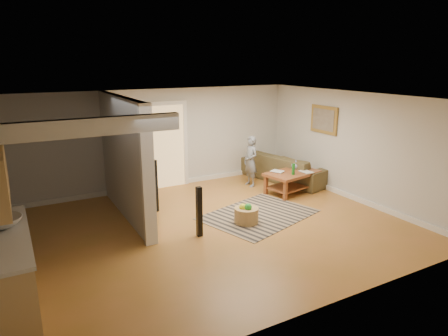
{
  "coord_description": "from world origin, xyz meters",
  "views": [
    {
      "loc": [
        -3.21,
        -6.43,
        3.16
      ],
      "look_at": [
        0.48,
        0.27,
        1.1
      ],
      "focal_mm": 32.0,
      "sensor_mm": 36.0,
      "label": 1
    }
  ],
  "objects_px": {
    "speaker_left": "(199,212)",
    "coffee_table": "(292,176)",
    "sofa": "(285,180)",
    "tv_console": "(141,178)",
    "toddler": "(139,194)",
    "toy_basket": "(246,214)",
    "child": "(250,186)",
    "speaker_right": "(154,186)"
  },
  "relations": [
    {
      "from": "speaker_left",
      "to": "coffee_table",
      "type": "bearing_deg",
      "value": 22.12
    },
    {
      "from": "sofa",
      "to": "tv_console",
      "type": "bearing_deg",
      "value": 76.71
    },
    {
      "from": "speaker_left",
      "to": "toddler",
      "type": "bearing_deg",
      "value": 96.17
    },
    {
      "from": "coffee_table",
      "to": "toy_basket",
      "type": "relative_size",
      "value": 3.02
    },
    {
      "from": "coffee_table",
      "to": "child",
      "type": "bearing_deg",
      "value": 123.49
    },
    {
      "from": "speaker_right",
      "to": "child",
      "type": "height_order",
      "value": "speaker_right"
    },
    {
      "from": "speaker_left",
      "to": "toddler",
      "type": "height_order",
      "value": "speaker_left"
    },
    {
      "from": "sofa",
      "to": "toddler",
      "type": "xyz_separation_m",
      "value": [
        -3.87,
        0.78,
        0.0
      ]
    },
    {
      "from": "coffee_table",
      "to": "child",
      "type": "distance_m",
      "value": 1.2
    },
    {
      "from": "child",
      "to": "speaker_left",
      "type": "bearing_deg",
      "value": -50.06
    },
    {
      "from": "sofa",
      "to": "tv_console",
      "type": "xyz_separation_m",
      "value": [
        -4.04,
        -0.05,
        0.66
      ]
    },
    {
      "from": "speaker_right",
      "to": "speaker_left",
      "type": "bearing_deg",
      "value": -101.78
    },
    {
      "from": "speaker_right",
      "to": "tv_console",
      "type": "bearing_deg",
      "value": 84.33
    },
    {
      "from": "sofa",
      "to": "toddler",
      "type": "distance_m",
      "value": 3.95
    },
    {
      "from": "child",
      "to": "toddler",
      "type": "bearing_deg",
      "value": -105.96
    },
    {
      "from": "coffee_table",
      "to": "tv_console",
      "type": "distance_m",
      "value": 3.67
    },
    {
      "from": "sofa",
      "to": "coffee_table",
      "type": "relative_size",
      "value": 1.68
    },
    {
      "from": "coffee_table",
      "to": "speaker_right",
      "type": "distance_m",
      "value": 3.44
    },
    {
      "from": "coffee_table",
      "to": "toy_basket",
      "type": "height_order",
      "value": "coffee_table"
    },
    {
      "from": "speaker_left",
      "to": "speaker_right",
      "type": "bearing_deg",
      "value": 101.4
    },
    {
      "from": "child",
      "to": "speaker_right",
      "type": "bearing_deg",
      "value": -79.65
    },
    {
      "from": "speaker_right",
      "to": "child",
      "type": "relative_size",
      "value": 0.87
    },
    {
      "from": "tv_console",
      "to": "speaker_right",
      "type": "relative_size",
      "value": 1.07
    },
    {
      "from": "tv_console",
      "to": "toddler",
      "type": "height_order",
      "value": "tv_console"
    },
    {
      "from": "speaker_left",
      "to": "speaker_right",
      "type": "relative_size",
      "value": 0.83
    },
    {
      "from": "toy_basket",
      "to": "coffee_table",
      "type": "bearing_deg",
      "value": 28.73
    },
    {
      "from": "child",
      "to": "toddler",
      "type": "distance_m",
      "value": 2.87
    },
    {
      "from": "speaker_right",
      "to": "toddler",
      "type": "xyz_separation_m",
      "value": [
        0.03,
        1.3,
        -0.57
      ]
    },
    {
      "from": "coffee_table",
      "to": "sofa",
      "type": "bearing_deg",
      "value": 61.82
    },
    {
      "from": "sofa",
      "to": "speaker_right",
      "type": "distance_m",
      "value": 3.97
    },
    {
      "from": "coffee_table",
      "to": "tv_console",
      "type": "height_order",
      "value": "tv_console"
    },
    {
      "from": "coffee_table",
      "to": "speaker_left",
      "type": "xyz_separation_m",
      "value": [
        -3.11,
        -1.22,
        0.07
      ]
    },
    {
      "from": "coffee_table",
      "to": "toddler",
      "type": "relative_size",
      "value": 1.84
    },
    {
      "from": "speaker_left",
      "to": "child",
      "type": "distance_m",
      "value": 3.33
    },
    {
      "from": "sofa",
      "to": "tv_console",
      "type": "relative_size",
      "value": 2.01
    },
    {
      "from": "tv_console",
      "to": "child",
      "type": "distance_m",
      "value": 3.01
    },
    {
      "from": "sofa",
      "to": "speaker_left",
      "type": "bearing_deg",
      "value": 106.57
    },
    {
      "from": "sofa",
      "to": "coffee_table",
      "type": "bearing_deg",
      "value": 137.88
    },
    {
      "from": "sofa",
      "to": "speaker_right",
      "type": "relative_size",
      "value": 2.15
    },
    {
      "from": "tv_console",
      "to": "toddler",
      "type": "distance_m",
      "value": 1.07
    },
    {
      "from": "coffee_table",
      "to": "child",
      "type": "xyz_separation_m",
      "value": [
        -0.62,
        0.94,
        -0.41
      ]
    },
    {
      "from": "tv_console",
      "to": "speaker_left",
      "type": "relative_size",
      "value": 1.28
    }
  ]
}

